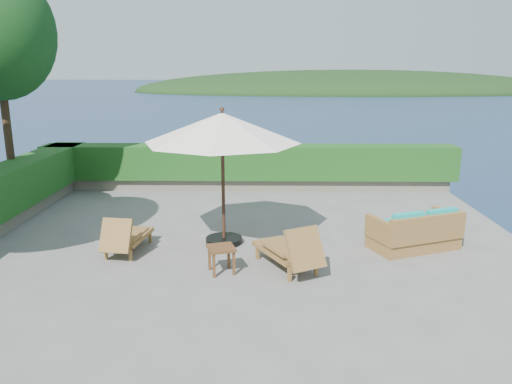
{
  "coord_description": "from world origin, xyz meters",
  "views": [
    {
      "loc": [
        0.47,
        -9.23,
        3.59
      ],
      "look_at": [
        0.3,
        0.8,
        1.1
      ],
      "focal_mm": 35.0,
      "sensor_mm": 36.0,
      "label": 1
    }
  ],
  "objects_px": {
    "lounge_left": "(126,237)",
    "side_table": "(221,251)",
    "patio_umbrella": "(222,129)",
    "wicker_loveseat": "(416,233)",
    "lounge_right": "(290,250)"
  },
  "relations": [
    {
      "from": "lounge_left",
      "to": "side_table",
      "type": "bearing_deg",
      "value": -17.97
    },
    {
      "from": "patio_umbrella",
      "to": "wicker_loveseat",
      "type": "relative_size",
      "value": 1.68
    },
    {
      "from": "patio_umbrella",
      "to": "lounge_left",
      "type": "distance_m",
      "value": 2.87
    },
    {
      "from": "lounge_right",
      "to": "wicker_loveseat",
      "type": "relative_size",
      "value": 0.87
    },
    {
      "from": "side_table",
      "to": "wicker_loveseat",
      "type": "xyz_separation_m",
      "value": [
        3.85,
        1.28,
        -0.07
      ]
    },
    {
      "from": "lounge_right",
      "to": "lounge_left",
      "type": "bearing_deg",
      "value": 137.38
    },
    {
      "from": "patio_umbrella",
      "to": "lounge_right",
      "type": "bearing_deg",
      "value": -47.31
    },
    {
      "from": "lounge_left",
      "to": "lounge_right",
      "type": "bearing_deg",
      "value": -6.53
    },
    {
      "from": "lounge_left",
      "to": "side_table",
      "type": "relative_size",
      "value": 2.56
    },
    {
      "from": "patio_umbrella",
      "to": "side_table",
      "type": "bearing_deg",
      "value": -87.04
    },
    {
      "from": "patio_umbrella",
      "to": "lounge_left",
      "type": "bearing_deg",
      "value": -162.06
    },
    {
      "from": "lounge_left",
      "to": "side_table",
      "type": "height_order",
      "value": "lounge_left"
    },
    {
      "from": "patio_umbrella",
      "to": "wicker_loveseat",
      "type": "xyz_separation_m",
      "value": [
        3.93,
        -0.29,
        -2.07
      ]
    },
    {
      "from": "side_table",
      "to": "wicker_loveseat",
      "type": "relative_size",
      "value": 0.3
    },
    {
      "from": "patio_umbrella",
      "to": "side_table",
      "type": "relative_size",
      "value": 5.7
    }
  ]
}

